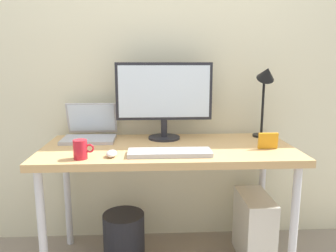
% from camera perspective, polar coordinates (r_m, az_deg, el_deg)
% --- Properties ---
extents(back_wall, '(4.40, 0.04, 2.60)m').
position_cam_1_polar(back_wall, '(2.25, -0.51, 12.65)').
color(back_wall, beige).
rests_on(back_wall, ground_plane).
extents(desk, '(1.45, 0.64, 0.75)m').
position_cam_1_polar(desk, '(1.95, 0.00, -5.45)').
color(desk, tan).
rests_on(desk, ground_plane).
extents(monitor, '(0.60, 0.20, 0.48)m').
position_cam_1_polar(monitor, '(2.07, -0.69, 5.25)').
color(monitor, '#232328').
rests_on(monitor, desk).
extents(laptop, '(0.32, 0.29, 0.22)m').
position_cam_1_polar(laptop, '(2.15, -13.28, -0.70)').
color(laptop, '#B2B2B7').
rests_on(laptop, desk).
extents(desk_lamp, '(0.11, 0.16, 0.48)m').
position_cam_1_polar(desk_lamp, '(2.18, 16.47, 6.80)').
color(desk_lamp, black).
rests_on(desk_lamp, desk).
extents(keyboard, '(0.44, 0.14, 0.02)m').
position_cam_1_polar(keyboard, '(1.75, 0.20, -4.62)').
color(keyboard, '#B2B2B7').
rests_on(keyboard, desk).
extents(mouse, '(0.06, 0.09, 0.03)m').
position_cam_1_polar(mouse, '(1.74, -9.70, -4.70)').
color(mouse, silver).
rests_on(mouse, desk).
extents(coffee_mug, '(0.11, 0.07, 0.10)m').
position_cam_1_polar(coffee_mug, '(1.73, -14.83, -3.92)').
color(coffee_mug, red).
rests_on(coffee_mug, desk).
extents(photo_frame, '(0.11, 0.02, 0.09)m').
position_cam_1_polar(photo_frame, '(1.94, 16.86, -2.44)').
color(photo_frame, orange).
rests_on(photo_frame, desk).
extents(computer_tower, '(0.18, 0.36, 0.42)m').
position_cam_1_polar(computer_tower, '(2.25, 14.57, -16.52)').
color(computer_tower, silver).
rests_on(computer_tower, ground_plane).
extents(wastebasket, '(0.26, 0.26, 0.30)m').
position_cam_1_polar(wastebasket, '(2.22, -7.59, -18.32)').
color(wastebasket, '#232328').
rests_on(wastebasket, ground_plane).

